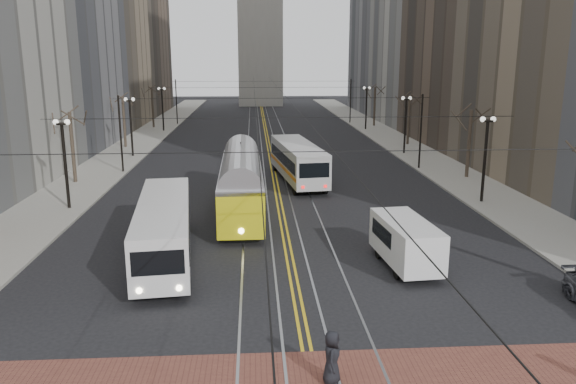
{
  "coord_description": "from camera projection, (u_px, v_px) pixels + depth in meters",
  "views": [
    {
      "loc": [
        -1.7,
        -17.99,
        9.59
      ],
      "look_at": [
        0.01,
        9.57,
        3.0
      ],
      "focal_mm": 35.0,
      "sensor_mm": 36.0,
      "label": 1
    }
  ],
  "objects": [
    {
      "name": "sidewalk_right",
      "position": [
        399.0,
        143.0,
        64.37
      ],
      "size": [
        5.0,
        140.0,
        0.15
      ],
      "primitive_type": "cube",
      "color": "gray",
      "rests_on": "ground"
    },
    {
      "name": "lamp_posts",
      "position": [
        274.0,
        141.0,
        47.05
      ],
      "size": [
        27.6,
        57.2,
        5.6
      ],
      "color": "black",
      "rests_on": "ground"
    },
    {
      "name": "street_trees",
      "position": [
        271.0,
        132.0,
        53.36
      ],
      "size": [
        31.68,
        53.28,
        5.6
      ],
      "color": "#382D23",
      "rests_on": "ground"
    },
    {
      "name": "transit_bus",
      "position": [
        164.0,
        231.0,
        27.2
      ],
      "size": [
        3.62,
        11.63,
        2.86
      ],
      "primitive_type": "cube",
      "rotation": [
        0.0,
        0.0,
        0.11
      ],
      "color": "silver",
      "rests_on": "ground"
    },
    {
      "name": "rear_bus",
      "position": [
        298.0,
        163.0,
        44.57
      ],
      "size": [
        3.89,
        11.75,
        3.01
      ],
      "primitive_type": "cube",
      "rotation": [
        0.0,
        0.0,
        0.12
      ],
      "color": "#BABABA",
      "rests_on": "ground"
    },
    {
      "name": "cargo_van",
      "position": [
        406.0,
        244.0,
        26.2
      ],
      "size": [
        2.41,
        5.26,
        2.26
      ],
      "primitive_type": "cube",
      "rotation": [
        0.0,
        0.0,
        0.09
      ],
      "color": "white",
      "rests_on": "ground"
    },
    {
      "name": "pedestrian_a",
      "position": [
        332.0,
        357.0,
        16.83
      ],
      "size": [
        0.69,
        0.92,
        1.68
      ],
      "primitive_type": "imported",
      "rotation": [
        0.0,
        0.0,
        1.36
      ],
      "color": "black",
      "rests_on": "crosswalk_band"
    },
    {
      "name": "trolley_wires",
      "position": [
        271.0,
        122.0,
        52.73
      ],
      "size": [
        25.96,
        120.0,
        6.6
      ],
      "color": "black",
      "rests_on": "ground"
    },
    {
      "name": "ground",
      "position": [
        304.0,
        337.0,
        19.79
      ],
      "size": [
        260.0,
        260.0,
        0.0
      ],
      "primitive_type": "plane",
      "color": "black",
      "rests_on": "ground"
    },
    {
      "name": "centre_lines",
      "position": [
        268.0,
        145.0,
        63.48
      ],
      "size": [
        0.42,
        130.0,
        0.01
      ],
      "primitive_type": "cube",
      "color": "gold",
      "rests_on": "ground"
    },
    {
      "name": "sidewalk_left",
      "position": [
        134.0,
        146.0,
        62.55
      ],
      "size": [
        5.0,
        140.0,
        0.15
      ],
      "primitive_type": "cube",
      "color": "gray",
      "rests_on": "ground"
    },
    {
      "name": "streetcar",
      "position": [
        241.0,
        188.0,
        35.42
      ],
      "size": [
        2.72,
        13.62,
        3.2
      ],
      "primitive_type": "cube",
      "rotation": [
        0.0,
        0.0,
        0.01
      ],
      "color": "#D1C812",
      "rests_on": "ground"
    },
    {
      "name": "streetcar_rails",
      "position": [
        268.0,
        145.0,
        63.48
      ],
      "size": [
        4.8,
        130.0,
        0.02
      ],
      "primitive_type": "cube",
      "color": "gray",
      "rests_on": "ground"
    },
    {
      "name": "sedan_grey",
      "position": [
        317.0,
        159.0,
        50.53
      ],
      "size": [
        2.18,
        4.45,
        1.46
      ],
      "primitive_type": "imported",
      "rotation": [
        0.0,
        0.0,
        0.11
      ],
      "color": "#3B3D42",
      "rests_on": "ground"
    }
  ]
}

